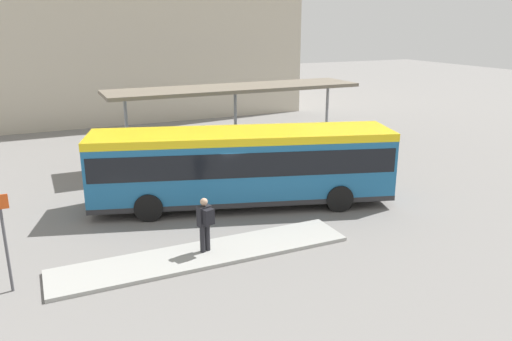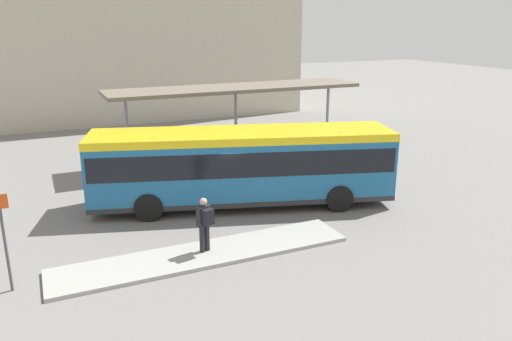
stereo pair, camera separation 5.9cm
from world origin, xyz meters
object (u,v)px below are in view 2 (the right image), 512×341
Objects in this scene: pedestrian_waiting at (205,221)px; bicycle_red at (367,158)px; bicycle_blue at (364,153)px; city_bus at (243,162)px; platform_sign at (4,238)px; bicycle_yellow at (379,162)px.

pedestrian_waiting is 12.69m from bicycle_red.
bicycle_blue is at bearing -74.78° from pedestrian_waiting.
city_bus reaches higher than platform_sign.
city_bus is at bearing 110.93° from bicycle_red.
city_bus is 7.22× the size of bicycle_blue.
city_bus is 9.14m from platform_sign.
city_bus reaches higher than bicycle_yellow.
platform_sign is at bearing 71.24° from pedestrian_waiting.
city_bus is at bearing 22.97° from platform_sign.
pedestrian_waiting is 0.99× the size of bicycle_red.
pedestrian_waiting is 0.64× the size of platform_sign.
pedestrian_waiting reaches higher than bicycle_red.
city_bus is at bearing 118.51° from bicycle_blue.
bicycle_blue is at bearing -22.97° from bicycle_red.
bicycle_blue is at bearing 22.91° from platform_sign.
bicycle_blue is (11.36, 7.28, -0.78)m from pedestrian_waiting.
platform_sign is (-16.52, -5.37, 1.19)m from bicycle_yellow.
bicycle_red is at bearing 160.21° from bicycle_blue.
platform_sign is (-16.50, -6.27, 1.17)m from bicycle_red.
bicycle_yellow is 1.02× the size of bicycle_blue.
platform_sign reaches higher than bicycle_yellow.
bicycle_blue is at bearing 39.64° from city_bus.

